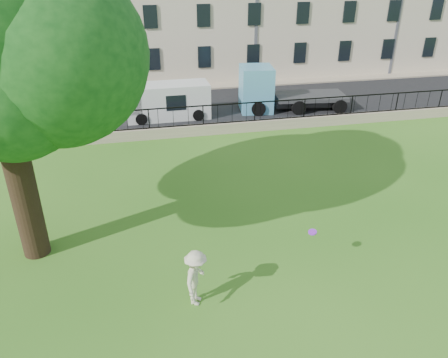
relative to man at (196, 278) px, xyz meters
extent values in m
plane|color=#2D6818|center=(2.50, 1.30, -0.89)|extent=(120.00, 120.00, 0.00)
cube|color=gray|center=(2.50, 13.30, -0.59)|extent=(50.00, 0.40, 0.60)
cube|color=black|center=(2.50, 13.30, -0.26)|extent=(50.00, 0.05, 0.06)
cube|color=black|center=(2.50, 13.30, 0.81)|extent=(50.00, 0.05, 0.06)
cube|color=black|center=(2.50, 18.00, -0.88)|extent=(60.00, 9.00, 0.01)
cube|color=gray|center=(2.50, 23.20, -0.83)|extent=(60.00, 1.40, 0.12)
cylinder|color=black|center=(-4.95, 3.55, 1.47)|extent=(0.86, 0.86, 4.72)
sphere|color=#124514|center=(-3.15, 2.75, 5.80)|extent=(4.92, 4.92, 4.92)
imported|color=beige|center=(0.00, 0.00, 0.00)|extent=(1.09, 1.32, 1.77)
cylinder|color=purple|center=(3.80, 0.79, 0.50)|extent=(0.34, 0.34, 0.12)
imported|color=#AD1518|center=(-6.94, 15.70, -0.17)|extent=(4.46, 1.80, 1.44)
cube|color=silver|center=(0.86, 16.70, 0.18)|extent=(5.11, 2.03, 2.14)
cube|color=#5BACD5|center=(9.00, 16.70, 0.54)|extent=(7.04, 3.23, 2.85)
camera|label=1|loc=(-1.29, -9.71, 8.13)|focal=35.00mm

